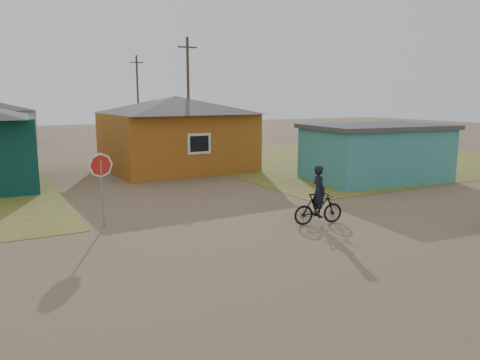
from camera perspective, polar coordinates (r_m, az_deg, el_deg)
name	(u,v)px	position (r m, az deg, el deg)	size (l,w,h in m)	color
ground	(282,249)	(12.16, 5.12, -8.39)	(120.00, 120.00, 0.00)	#7B6247
grass_ne	(353,158)	(30.68, 13.56, 2.60)	(20.00, 18.00, 0.00)	olive
house_yellow	(176,132)	(25.28, -7.77, 5.80)	(7.72, 6.76, 3.90)	#A15818
shed_turquoise	(375,152)	(22.77, 16.16, 3.29)	(6.71, 4.93, 2.60)	teal
house_beige_east	(156,116)	(52.27, -10.23, 7.73)	(6.95, 6.05, 3.60)	gray
utility_pole_near	(188,93)	(34.12, -6.33, 10.50)	(1.40, 0.20, 8.00)	#4C3A2D
utility_pole_far	(138,94)	(49.58, -12.36, 10.18)	(1.40, 0.20, 8.00)	#4C3A2D
stop_sign	(101,172)	(14.26, -16.58, 0.89)	(0.73, 0.20, 2.25)	gray
cyclist	(319,203)	(14.47, 9.55, -2.77)	(1.66, 0.74, 1.81)	black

